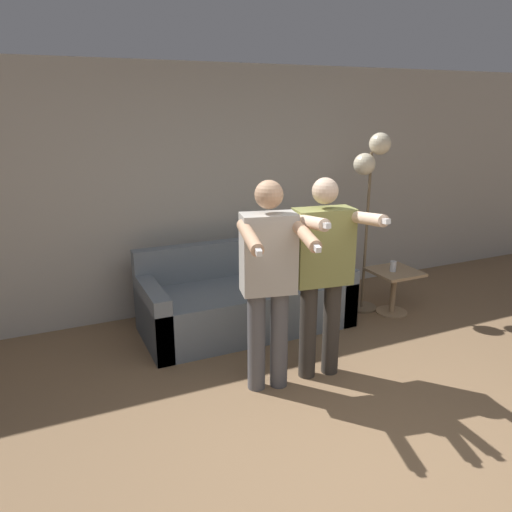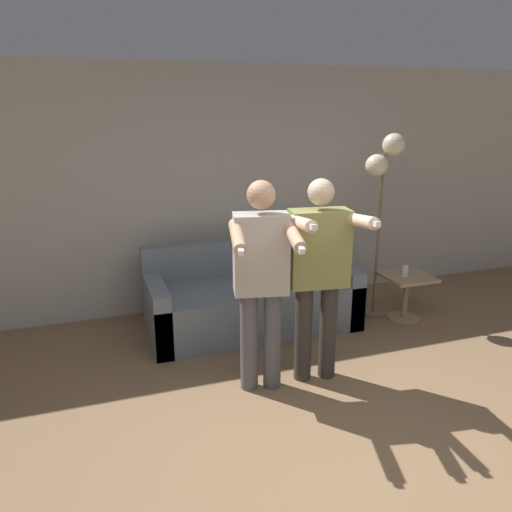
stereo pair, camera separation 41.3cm
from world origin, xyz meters
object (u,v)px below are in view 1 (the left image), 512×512
cat (281,228)px  cup (393,266)px  person_right (323,266)px  person_left (269,275)px  side_table (394,282)px  couch (245,301)px  floor_lamp (371,172)px

cat → cup: (0.99, -0.70, -0.36)m
cat → cup: 1.27m
person_right → cup: person_right is taller
person_left → side_table: person_left is taller
couch → cat: 0.91m
person_left → cup: person_left is taller
couch → cup: couch is taller
person_left → person_right: person_left is taller
cat → cup: size_ratio=4.48×
side_table → cup: bearing=-165.2°
cat → couch: bearing=-148.8°
person_left → cat: size_ratio=3.34×
couch → cup: size_ratio=18.56×
cup → person_right: bearing=-150.3°
couch → cup: 1.62m
floor_lamp → side_table: bearing=-48.9°
cup → person_left: bearing=-157.0°
cat → side_table: size_ratio=1.03×
person_left → person_right: bearing=12.3°
person_left → person_right: (0.48, 0.00, 0.01)m
couch → cat: bearing=31.2°
person_left → person_right: 0.48m
side_table → cat: bearing=146.1°
couch → person_left: size_ratio=1.24×
person_right → side_table: bearing=37.1°
cup → floor_lamp: bearing=124.3°
cat → floor_lamp: floor_lamp is taller
couch → person_right: (0.18, -1.14, 0.68)m
person_left → cup: bearing=35.2°
person_right → side_table: (1.42, 0.80, -0.61)m
couch → person_right: 1.34m
side_table → cup: size_ratio=4.35×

